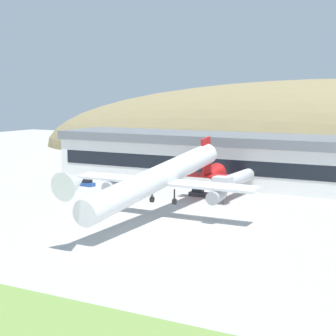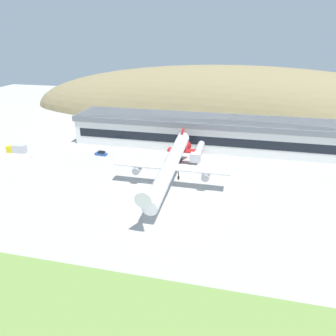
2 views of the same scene
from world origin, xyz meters
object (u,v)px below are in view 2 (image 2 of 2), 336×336
cargo_airplane (170,166)px  fuel_truck (17,149)px  terminal_building (208,131)px  service_car_1 (176,159)px  jetway_0 (198,152)px  service_car_0 (101,154)px  traffic_cone_0 (32,156)px

cargo_airplane → fuel_truck: (-64.00, 15.88, -5.46)m
terminal_building → cargo_airplane: 40.11m
cargo_airplane → service_car_1: (-2.71, 21.39, -6.27)m
jetway_0 → service_car_0: 36.53m
cargo_airplane → traffic_cone_0: size_ratio=89.43×
traffic_cone_0 → jetway_0: bearing=8.4°
terminal_building → service_car_1: terminal_building is taller
cargo_airplane → traffic_cone_0: cargo_airplane is taller
terminal_building → service_car_1: size_ratio=25.67×
cargo_airplane → service_car_0: cargo_airplane is taller
terminal_building → traffic_cone_0: size_ratio=184.43×
service_car_1 → traffic_cone_0: service_car_1 is taller
cargo_airplane → service_car_1: 22.46m
service_car_1 → traffic_cone_0: 53.58m
terminal_building → fuel_truck: bearing=-161.3°
terminal_building → traffic_cone_0: bearing=-156.5°
fuel_truck → traffic_cone_0: 9.01m
service_car_1 → cargo_airplane: bearing=-82.8°
service_car_1 → fuel_truck: 61.54m
fuel_truck → traffic_cone_0: size_ratio=13.24×
fuel_truck → service_car_1: bearing=5.1°
fuel_truck → jetway_0: bearing=4.9°
terminal_building → service_car_1: bearing=-115.8°
terminal_building → traffic_cone_0: 67.60m
service_car_0 → fuel_truck: (-32.59, -4.69, 0.80)m
cargo_airplane → fuel_truck: cargo_airplane is taller
service_car_0 → service_car_1: bearing=1.6°
service_car_0 → service_car_1: service_car_0 is taller
terminal_building → service_car_1: 21.15m
jetway_0 → cargo_airplane: size_ratio=0.31×
service_car_0 → jetway_0: bearing=1.9°
terminal_building → cargo_airplane: size_ratio=2.06×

